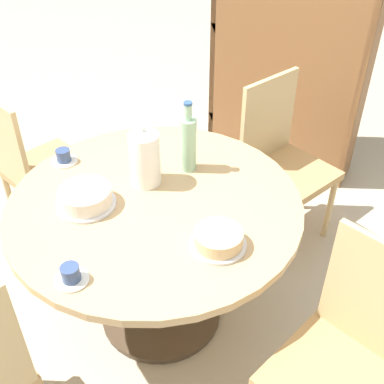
# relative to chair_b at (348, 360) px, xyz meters

# --- Properties ---
(ground_plane) EXTENTS (14.00, 14.00, 0.00)m
(ground_plane) POSITION_rel_chair_b_xyz_m (-0.90, 0.19, -0.50)
(ground_plane) COLOR #B2A893
(dining_table) EXTENTS (1.23, 1.23, 0.73)m
(dining_table) POSITION_rel_chair_b_xyz_m (-0.90, 0.19, 0.06)
(dining_table) COLOR #473828
(dining_table) RESTS_ON ground_plane
(chair_b) EXTENTS (0.52, 0.52, 0.94)m
(chair_b) POSITION_rel_chair_b_xyz_m (0.00, 0.00, 0.00)
(chair_b) COLOR tan
(chair_b) RESTS_ON ground_plane
(chair_c) EXTENTS (0.54, 0.54, 0.94)m
(chair_c) POSITION_rel_chair_b_xyz_m (-0.64, 1.08, 0.00)
(chair_c) COLOR tan
(chair_c) RESTS_ON ground_plane
(chair_d) EXTENTS (0.52, 0.52, 0.94)m
(chair_d) POSITION_rel_chair_b_xyz_m (-1.80, 0.38, 0.00)
(chair_d) COLOR tan
(chair_d) RESTS_ON ground_plane
(bookshelf) EXTENTS (1.01, 0.28, 1.93)m
(bookshelf) POSITION_rel_chair_b_xyz_m (-0.89, 1.79, 0.45)
(bookshelf) COLOR brown
(bookshelf) RESTS_ON ground_plane
(coffee_pot) EXTENTS (0.13, 0.13, 0.28)m
(coffee_pot) POSITION_rel_chair_b_xyz_m (-1.00, 0.29, 0.36)
(coffee_pot) COLOR white
(coffee_pot) RESTS_ON dining_table
(water_bottle) EXTENTS (0.07, 0.07, 0.33)m
(water_bottle) POSITION_rel_chair_b_xyz_m (-0.89, 0.47, 0.36)
(water_bottle) COLOR #99C6A3
(water_bottle) RESTS_ON dining_table
(cake_main) EXTENTS (0.24, 0.24, 0.08)m
(cake_main) POSITION_rel_chair_b_xyz_m (-1.13, 0.03, 0.27)
(cake_main) COLOR silver
(cake_main) RESTS_ON dining_table
(cake_second) EXTENTS (0.21, 0.21, 0.07)m
(cake_second) POSITION_rel_chair_b_xyz_m (-0.55, 0.08, 0.26)
(cake_second) COLOR silver
(cake_second) RESTS_ON dining_table
(cup_a) EXTENTS (0.12, 0.12, 0.06)m
(cup_a) POSITION_rel_chair_b_xyz_m (-0.91, -0.32, 0.26)
(cup_a) COLOR silver
(cup_a) RESTS_ON dining_table
(cup_b) EXTENTS (0.12, 0.12, 0.06)m
(cup_b) POSITION_rel_chair_b_xyz_m (-1.42, 0.24, 0.26)
(cup_b) COLOR silver
(cup_b) RESTS_ON dining_table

